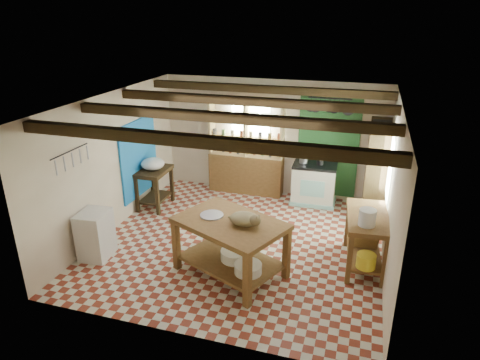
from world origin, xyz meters
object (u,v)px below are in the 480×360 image
(white_cabinet, at_px, (95,235))
(right_counter, at_px, (365,241))
(prep_table, at_px, (155,188))
(cat, at_px, (245,219))
(stove, at_px, (314,183))
(work_table, at_px, (230,247))

(white_cabinet, bearing_deg, right_counter, 8.71)
(prep_table, distance_m, cat, 3.32)
(cat, bearing_deg, right_counter, 41.04)
(white_cabinet, distance_m, right_counter, 4.52)
(prep_table, xyz_separation_m, cat, (2.59, -1.99, 0.61))
(white_cabinet, xyz_separation_m, right_counter, (4.40, 1.05, 0.04))
(stove, bearing_deg, work_table, -107.63)
(white_cabinet, relative_size, right_counter, 0.65)
(stove, distance_m, cat, 3.29)
(work_table, height_order, white_cabinet, work_table)
(work_table, height_order, stove, work_table)
(work_table, distance_m, white_cabinet, 2.37)
(stove, xyz_separation_m, white_cabinet, (-3.26, -3.30, -0.03))
(right_counter, bearing_deg, prep_table, 161.33)
(prep_table, distance_m, white_cabinet, 2.12)
(work_table, xyz_separation_m, white_cabinet, (-2.36, -0.19, -0.05))
(work_table, xyz_separation_m, stove, (0.90, 3.11, -0.01))
(cat, bearing_deg, prep_table, 156.53)
(prep_table, relative_size, right_counter, 0.66)
(stove, bearing_deg, right_counter, -64.62)
(work_table, distance_m, right_counter, 2.21)
(white_cabinet, xyz_separation_m, cat, (2.61, 0.14, 0.62))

